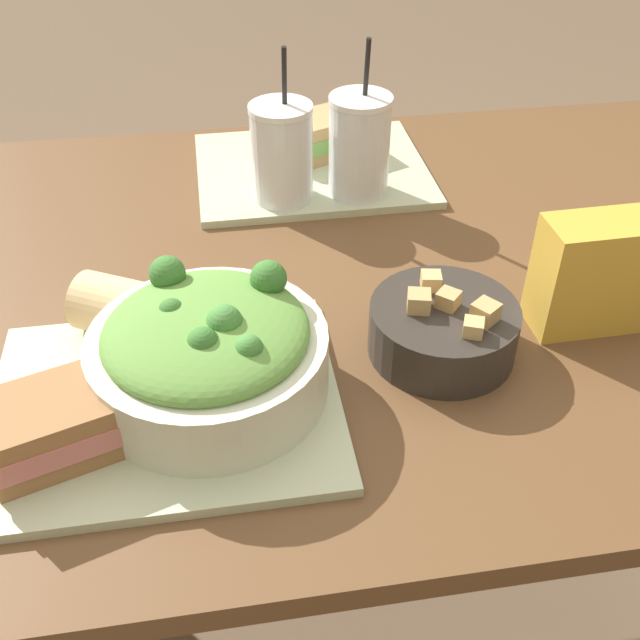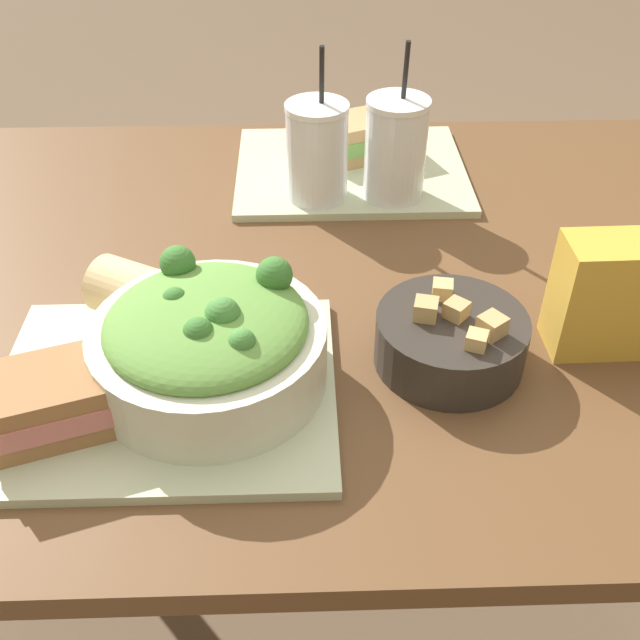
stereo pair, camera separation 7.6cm
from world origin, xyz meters
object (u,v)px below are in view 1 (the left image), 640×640
Objects in this scene: baguette_near at (145,313)px; drink_cup_red at (359,149)px; salad_bowl at (209,351)px; drink_cup_dark at (282,156)px; soup_bowl at (443,327)px; chip_bag at (602,273)px; sandwich_far at (323,135)px; sandwich_near at (56,424)px.

baguette_near is 0.74× the size of drink_cup_red.
salad_bowl is at bearing -115.46° from baguette_near.
baguette_near is at bearing -122.73° from drink_cup_dark.
chip_bag is (0.19, 0.02, 0.04)m from soup_bowl.
chip_bag is (0.25, -0.47, 0.03)m from sandwich_far.
salad_bowl reaches higher than baguette_near.
soup_bowl is at bearing -69.21° from drink_cup_dark.
salad_bowl is at bearing -120.90° from drink_cup_red.
drink_cup_dark is at bearing 133.25° from chip_bag.
sandwich_far is at bearing 102.99° from drink_cup_red.
drink_cup_red is at bearing 31.49° from sandwich_near.
drink_cup_dark is (0.27, 0.46, 0.04)m from sandwich_near.
sandwich_far is (0.35, 0.59, -0.00)m from sandwich_near.
chip_bag reaches higher than baguette_near.
baguette_near reaches higher than sandwich_near.
sandwich_near is (-0.41, -0.10, 0.01)m from soup_bowl.
drink_cup_dark is at bearing 110.79° from soup_bowl.
salad_bowl is 0.57m from sandwich_far.
chip_bag is at bearing -84.59° from sandwich_far.
drink_cup_dark is at bearing -4.17° from baguette_near.
chip_bag is at bearing -45.60° from drink_cup_dark.
sandwich_far is 0.54m from chip_bag.
salad_bowl is 0.46m from drink_cup_red.
sandwich_near is 0.95× the size of sandwich_far.
sandwich_near is 0.60m from drink_cup_red.
chip_bag is (0.52, -0.04, 0.02)m from baguette_near.
salad_bowl is at bearing -172.85° from soup_bowl.
drink_cup_red is (0.03, -0.14, 0.04)m from sandwich_far.
drink_cup_red reaches higher than chip_bag.
drink_cup_dark is at bearing 180.00° from drink_cup_red.
soup_bowl is at bearing 7.15° from salad_bowl.
chip_bag is (0.45, 0.06, 0.01)m from salad_bowl.
sandwich_far is (0.21, 0.53, -0.02)m from salad_bowl.
drink_cup_red reaches higher than soup_bowl.
sandwich_far is at bearing 96.40° from soup_bowl.
soup_bowl reaches higher than sandwich_near.
sandwich_far is 0.16m from drink_cup_dark.
salad_bowl is 0.16m from sandwich_near.
salad_bowl is 1.49× the size of sandwich_far.
soup_bowl is at bearing -173.79° from chip_bag.
sandwich_near is at bearing -166.94° from soup_bowl.
sandwich_far is at bearing 68.93° from salad_bowl.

